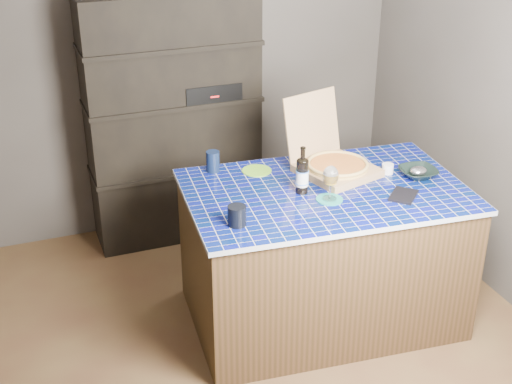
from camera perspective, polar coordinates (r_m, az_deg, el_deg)
name	(u,v)px	position (r m, az deg, el deg)	size (l,w,h in m)	color
room	(246,155)	(3.62, -0.80, 2.98)	(3.50, 3.50, 3.50)	brown
shelving_unit	(174,120)	(5.11, -6.60, 5.78)	(1.20, 0.41, 1.80)	black
kitchen_island	(323,254)	(4.33, 5.35, -4.98)	(1.69, 1.15, 0.88)	#452D1B
pizza_box	(334,163)	(4.30, 6.29, 2.31)	(0.52, 0.58, 0.44)	#9F8651
mead_bottle	(302,175)	(4.02, 3.72, 1.38)	(0.08, 0.08, 0.28)	black
teal_trivet	(329,199)	(3.99, 5.90, -0.59)	(0.15, 0.15, 0.01)	#187F72
wine_glass	(331,177)	(3.93, 5.99, 1.21)	(0.09, 0.09, 0.20)	white
tumbler	(237,216)	(3.70, -1.54, -1.90)	(0.10, 0.10, 0.11)	black
dvd_case	(404,195)	(4.09, 11.73, -0.27)	(0.13, 0.18, 0.01)	black
bowl	(418,173)	(4.34, 12.85, 1.52)	(0.22, 0.22, 0.05)	black
foil_contents	(418,171)	(4.34, 12.87, 1.67)	(0.11, 0.09, 0.05)	#ACADB7
white_jar	(388,169)	(4.35, 10.48, 1.85)	(0.07, 0.07, 0.06)	silver
navy_cup	(213,161)	(4.30, -3.47, 2.46)	(0.08, 0.08, 0.13)	black
green_trivet	(257,171)	(4.32, 0.06, 1.73)	(0.18, 0.18, 0.01)	#6DB627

